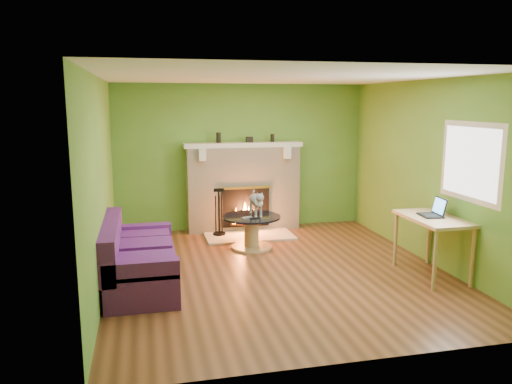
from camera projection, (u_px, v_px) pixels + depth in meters
floor at (277, 271)px, 6.84m from camera, size 5.00×5.00×0.00m
ceiling at (278, 77)px, 6.38m from camera, size 5.00×5.00×0.00m
wall_back at (241, 157)px, 9.01m from camera, size 5.00×0.00×5.00m
wall_front at (355, 221)px, 4.21m from camera, size 5.00×0.00×5.00m
wall_left at (101, 183)px, 6.12m from camera, size 0.00×5.00×5.00m
wall_right at (430, 172)px, 7.10m from camera, size 0.00×5.00×5.00m
window_frame at (471, 162)px, 6.19m from camera, size 0.00×1.20×1.20m
window_pane at (470, 162)px, 6.19m from camera, size 0.00×1.06×1.06m
fireplace at (243, 188)px, 8.93m from camera, size 2.10×0.46×1.58m
hearth at (250, 236)px, 8.57m from camera, size 1.50×0.75×0.03m
mantel at (243, 145)px, 8.77m from camera, size 2.10×0.28×0.08m
sofa at (137, 260)px, 6.28m from camera, size 0.87×1.85×0.83m
coffee_table at (251, 230)px, 7.87m from camera, size 0.92×0.92×0.52m
desk at (433, 224)px, 6.54m from camera, size 0.63×1.09×0.80m
cat at (256, 203)px, 7.86m from camera, size 0.25×0.65×0.40m
remote_silver at (247, 217)px, 7.69m from camera, size 0.17×0.10×0.02m
remote_black at (255, 218)px, 7.66m from camera, size 0.16×0.07×0.02m
laptop at (431, 207)px, 6.54m from camera, size 0.32×0.36×0.25m
fire_tools at (219, 212)px, 8.53m from camera, size 0.22×0.22×0.81m
mantel_vase_left at (219, 138)px, 8.68m from camera, size 0.08×0.08×0.18m
mantel_vase_right at (272, 138)px, 8.89m from camera, size 0.07×0.07×0.14m
mantel_box at (249, 139)px, 8.81m from camera, size 0.12×0.08×0.10m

